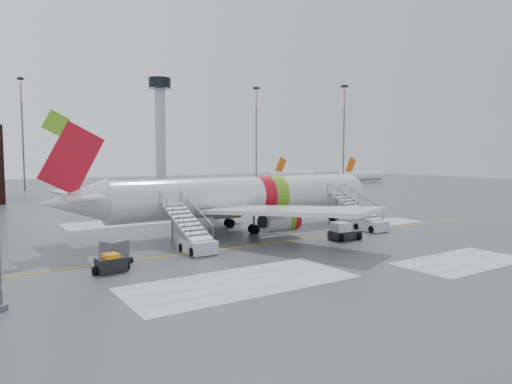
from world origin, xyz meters
TOP-DOWN VIEW (x-y plane):
  - ground at (0.00, 0.00)m, footprint 260.00×260.00m
  - airliner at (3.40, 6.28)m, footprint 35.03×32.97m
  - airstair_fwd at (14.66, -0.26)m, footprint 2.05×7.70m
  - airstair_aft at (-4.53, -0.26)m, footprint 2.05×7.70m
  - pushback_tug at (8.85, -3.16)m, footprint 2.92×2.33m
  - uld_container at (-11.00, -1.21)m, footprint 2.45×2.16m
  - baggage_tractor at (-11.85, -3.42)m, footprint 2.44×1.34m
  - control_tower at (30.00, 95.00)m, footprint 6.40×6.40m
  - light_mast_far_ne at (42.00, 62.00)m, footprint 1.20×1.20m
  - light_mast_far_n at (-8.00, 78.00)m, footprint 1.20×1.20m
  - light_mast_far_e at (58.00, 48.00)m, footprint 1.20×1.20m
  - distant_aircraft at (62.50, 64.00)m, footprint 35.00×18.00m

SIDE VIEW (x-z plane):
  - ground at x=0.00m, z-range 0.00..0.00m
  - distant_aircraft at x=62.50m, z-range -4.00..4.00m
  - baggage_tractor at x=-11.85m, z-range -0.09..1.14m
  - pushback_tug at x=8.85m, z-range -0.09..1.49m
  - uld_container at x=-11.00m, z-range -0.05..1.60m
  - airstair_fwd at x=14.66m, z-range -0.68..2.81m
  - airstair_aft at x=-4.53m, z-range -0.68..2.81m
  - airliner at x=3.40m, z-range -2.17..9.01m
  - light_mast_far_ne at x=42.00m, z-range 1.71..25.96m
  - light_mast_far_n at x=-8.00m, z-range 1.71..25.96m
  - light_mast_far_e at x=58.00m, z-range 1.71..25.96m
  - control_tower at x=30.00m, z-range 3.75..33.75m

